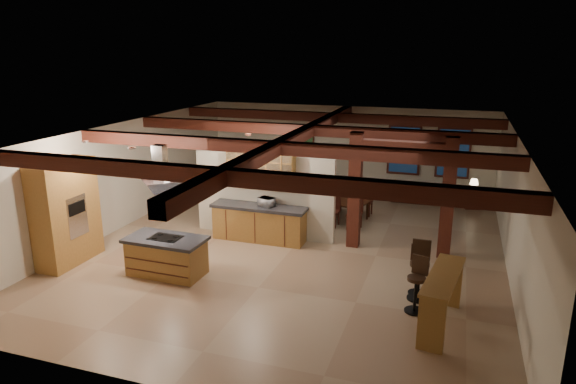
% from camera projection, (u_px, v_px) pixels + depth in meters
% --- Properties ---
extents(ground, '(12.00, 12.00, 0.00)m').
position_uv_depth(ground, '(294.00, 246.00, 13.00)').
color(ground, tan).
rests_on(ground, ground).
extents(room_walls, '(12.00, 12.00, 12.00)m').
position_uv_depth(room_walls, '(295.00, 178.00, 12.52)').
color(room_walls, beige).
rests_on(room_walls, ground).
extents(ceiling_beams, '(10.00, 12.00, 0.28)m').
position_uv_depth(ceiling_beams, '(295.00, 138.00, 12.25)').
color(ceiling_beams, '#38150E').
rests_on(ceiling_beams, room_walls).
extents(timber_posts, '(2.50, 0.30, 2.90)m').
position_uv_depth(timber_posts, '(401.00, 182.00, 12.21)').
color(timber_posts, '#38150E').
rests_on(timber_posts, ground).
extents(partition_wall, '(3.80, 0.18, 2.20)m').
position_uv_depth(partition_wall, '(264.00, 196.00, 13.46)').
color(partition_wall, beige).
rests_on(partition_wall, ground).
extents(pantry_cabinet, '(0.67, 1.60, 2.40)m').
position_uv_depth(pantry_cabinet, '(66.00, 213.00, 11.72)').
color(pantry_cabinet, olive).
rests_on(pantry_cabinet, ground).
extents(back_counter, '(2.50, 0.66, 0.94)m').
position_uv_depth(back_counter, '(259.00, 223.00, 13.27)').
color(back_counter, olive).
rests_on(back_counter, ground).
extents(upper_display_cabinet, '(1.80, 0.36, 0.95)m').
position_uv_depth(upper_display_cabinet, '(261.00, 169.00, 13.09)').
color(upper_display_cabinet, olive).
rests_on(upper_display_cabinet, partition_wall).
extents(range_hood, '(1.10, 1.10, 1.40)m').
position_uv_depth(range_hood, '(163.00, 197.00, 10.90)').
color(range_hood, silver).
rests_on(range_hood, room_walls).
extents(back_windows, '(2.70, 0.07, 1.70)m').
position_uv_depth(back_windows, '(428.00, 151.00, 17.15)').
color(back_windows, '#38150E').
rests_on(back_windows, room_walls).
extents(framed_art, '(0.65, 0.05, 0.85)m').
position_uv_depth(framed_art, '(305.00, 139.00, 18.41)').
color(framed_art, '#38150E').
rests_on(framed_art, room_walls).
extents(recessed_cans, '(3.16, 2.46, 0.03)m').
position_uv_depth(recessed_cans, '(158.00, 141.00, 11.23)').
color(recessed_cans, silver).
rests_on(recessed_cans, room_walls).
extents(kitchen_island, '(1.76, 0.96, 0.87)m').
position_uv_depth(kitchen_island, '(167.00, 256.00, 11.27)').
color(kitchen_island, olive).
rests_on(kitchen_island, ground).
extents(dining_table, '(1.82, 1.29, 0.58)m').
position_uv_depth(dining_table, '(338.00, 209.00, 14.97)').
color(dining_table, '#381B0E').
rests_on(dining_table, ground).
extents(sofa, '(2.25, 0.93, 0.65)m').
position_uv_depth(sofa, '(427.00, 192.00, 16.66)').
color(sofa, black).
rests_on(sofa, ground).
extents(microwave, '(0.48, 0.41, 0.23)m').
position_uv_depth(microwave, '(267.00, 202.00, 13.05)').
color(microwave, '#B4B3B8').
rests_on(microwave, back_counter).
extents(bar_counter, '(0.75, 1.98, 1.02)m').
position_uv_depth(bar_counter, '(442.00, 292.00, 9.06)').
color(bar_counter, olive).
rests_on(bar_counter, ground).
extents(side_table, '(0.60, 0.60, 0.61)m').
position_uv_depth(side_table, '(472.00, 198.00, 16.03)').
color(side_table, '#38150E').
rests_on(side_table, ground).
extents(table_lamp, '(0.26, 0.26, 0.31)m').
position_uv_depth(table_lamp, '(474.00, 182.00, 15.89)').
color(table_lamp, black).
rests_on(table_lamp, side_table).
extents(bar_stool_a, '(0.40, 0.41, 1.09)m').
position_uv_depth(bar_stool_a, '(417.00, 284.00, 9.63)').
color(bar_stool_a, black).
rests_on(bar_stool_a, ground).
extents(bar_stool_b, '(0.42, 0.42, 1.20)m').
position_uv_depth(bar_stool_b, '(419.00, 270.00, 10.11)').
color(bar_stool_b, black).
rests_on(bar_stool_b, ground).
extents(bar_stool_c, '(0.36, 0.37, 1.02)m').
position_uv_depth(bar_stool_c, '(418.00, 269.00, 10.37)').
color(bar_stool_c, black).
rests_on(bar_stool_c, ground).
extents(dining_chairs, '(1.79, 1.79, 1.11)m').
position_uv_depth(dining_chairs, '(338.00, 200.00, 14.90)').
color(dining_chairs, '#38150E').
rests_on(dining_chairs, ground).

